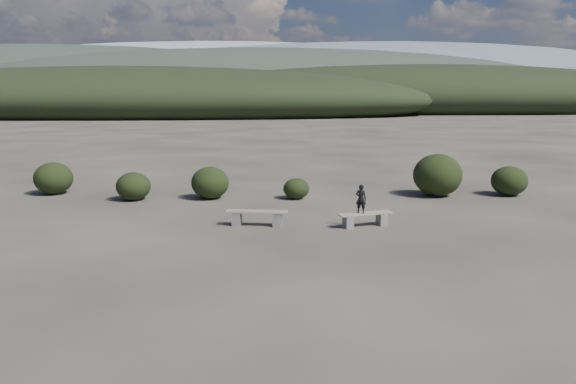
{
  "coord_description": "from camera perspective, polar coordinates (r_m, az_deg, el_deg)",
  "views": [
    {
      "loc": [
        -1.1,
        -11.84,
        3.77
      ],
      "look_at": [
        -0.4,
        3.5,
        1.1
      ],
      "focal_mm": 35.0,
      "sensor_mm": 36.0,
      "label": 1
    }
  ],
  "objects": [
    {
      "name": "shrub_e",
      "position": [
        22.75,
        21.56,
        1.06
      ],
      "size": [
        1.34,
        1.34,
        1.12
      ],
      "primitive_type": "ellipsoid",
      "color": "black",
      "rests_on": "ground"
    },
    {
      "name": "seated_person",
      "position": [
        16.19,
        7.43,
        -0.69
      ],
      "size": [
        0.36,
        0.31,
        0.84
      ],
      "primitive_type": "imported",
      "rotation": [
        0.0,
        0.0,
        2.72
      ],
      "color": "black",
      "rests_on": "bench_right"
    },
    {
      "name": "shrub_f",
      "position": [
        23.27,
        -22.73,
        1.3
      ],
      "size": [
        1.45,
        1.45,
        1.23
      ],
      "primitive_type": "ellipsoid",
      "color": "black",
      "rests_on": "ground"
    },
    {
      "name": "bench_right",
      "position": [
        16.37,
        7.84,
        -2.65
      ],
      "size": [
        1.66,
        0.8,
        0.41
      ],
      "rotation": [
        0.0,
        0.0,
        0.29
      ],
      "color": "slate",
      "rests_on": "ground"
    },
    {
      "name": "shrub_b",
      "position": [
        20.71,
        -7.92,
        0.94
      ],
      "size": [
        1.38,
        1.38,
        1.18
      ],
      "primitive_type": "ellipsoid",
      "color": "black",
      "rests_on": "ground"
    },
    {
      "name": "shrub_a",
      "position": [
        21.0,
        -15.43,
        0.57
      ],
      "size": [
        1.24,
        1.24,
        1.01
      ],
      "primitive_type": "ellipsoid",
      "color": "black",
      "rests_on": "ground"
    },
    {
      "name": "shrub_c",
      "position": [
        20.48,
        0.84,
        0.34
      ],
      "size": [
        0.96,
        0.96,
        0.76
      ],
      "primitive_type": "ellipsoid",
      "color": "black",
      "rests_on": "ground"
    },
    {
      "name": "shrub_d",
      "position": [
        21.76,
        14.95,
        1.67
      ],
      "size": [
        1.82,
        1.82,
        1.59
      ],
      "primitive_type": "ellipsoid",
      "color": "black",
      "rests_on": "ground"
    },
    {
      "name": "ground",
      "position": [
        12.47,
        2.58,
        -7.74
      ],
      "size": [
        1200.0,
        1200.0,
        0.0
      ],
      "primitive_type": "plane",
      "color": "#322D26",
      "rests_on": "ground"
    },
    {
      "name": "mountain_ridges",
      "position": [
        351.03,
        -3.73,
        11.0
      ],
      "size": [
        500.0,
        400.0,
        56.0
      ],
      "color": "black",
      "rests_on": "ground"
    },
    {
      "name": "bench_left",
      "position": [
        16.33,
        -3.17,
        -2.52
      ],
      "size": [
        1.83,
        0.63,
        0.45
      ],
      "rotation": [
        0.0,
        0.0,
        -0.14
      ],
      "color": "slate",
      "rests_on": "ground"
    }
  ]
}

